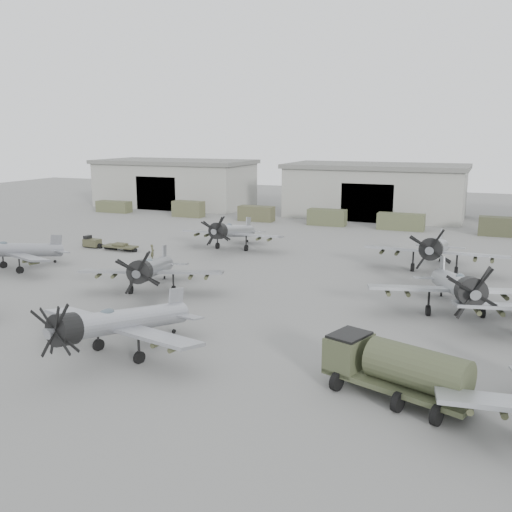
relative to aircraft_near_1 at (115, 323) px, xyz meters
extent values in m
plane|color=slate|center=(3.18, 5.22, -2.23)|extent=(220.00, 220.00, 0.00)
cube|color=gray|center=(-34.82, 67.22, 1.77)|extent=(28.00, 14.00, 8.00)
cube|color=#5D5D59|center=(-34.82, 67.22, 6.12)|extent=(29.00, 14.80, 0.70)
cube|color=black|center=(-34.82, 60.42, 0.77)|extent=(8.12, 0.40, 6.00)
cube|color=gray|center=(3.18, 67.22, 1.77)|extent=(28.00, 14.00, 8.00)
cube|color=#5D5D59|center=(3.18, 67.22, 6.12)|extent=(29.00, 14.80, 0.70)
cube|color=black|center=(3.18, 60.42, 0.77)|extent=(8.12, 0.40, 6.00)
cube|color=#474A30|center=(-40.31, 55.22, -1.25)|extent=(6.26, 2.20, 1.96)
cube|color=#484930|center=(-25.44, 55.22, -0.92)|extent=(5.20, 2.20, 2.62)
cube|color=#43432C|center=(-13.23, 55.22, -1.04)|extent=(5.62, 2.20, 2.36)
cube|color=#464B31|center=(-1.72, 55.22, -1.01)|extent=(5.73, 2.20, 2.43)
cube|color=#474C31|center=(9.20, 55.22, -1.04)|extent=(6.61, 2.20, 2.37)
cube|color=#363825|center=(22.56, 55.22, -0.94)|extent=(5.93, 2.20, 2.57)
cylinder|color=#95979D|center=(0.19, 0.89, -0.08)|extent=(3.63, 10.37, 3.03)
cylinder|color=black|center=(-0.78, -3.57, 0.64)|extent=(2.13, 1.90, 2.02)
cube|color=#95979D|center=(0.07, 0.32, -0.33)|extent=(12.32, 4.69, 0.55)
cube|color=#95979D|center=(1.17, 5.35, 0.07)|extent=(0.46, 1.60, 1.94)
ellipsoid|color=#3F4C54|center=(-0.14, -0.63, 0.79)|extent=(0.82, 1.26, 0.54)
cylinder|color=black|center=(-1.77, 0.52, -1.89)|extent=(0.43, 0.82, 0.78)
cylinder|color=black|center=(1.83, -0.26, -1.89)|extent=(0.43, 0.82, 0.78)
cylinder|color=black|center=(1.11, 5.06, -2.08)|extent=(0.18, 0.33, 0.31)
cylinder|color=gray|center=(-23.31, 15.67, -0.20)|extent=(4.47, 9.67, 2.87)
cube|color=gray|center=(-23.48, 15.14, -0.43)|extent=(11.53, 5.65, 0.52)
cube|color=gray|center=(-21.90, 19.75, -0.05)|extent=(0.60, 1.48, 1.84)
ellipsoid|color=#3F4C54|center=(-23.78, 14.27, 0.63)|extent=(0.88, 1.22, 0.51)
cylinder|color=black|center=(-25.20, 15.54, -1.90)|extent=(0.48, 0.78, 0.74)
cylinder|color=black|center=(-21.89, 14.40, -1.90)|extent=(0.48, 0.78, 0.74)
cylinder|color=black|center=(-21.99, 19.49, -2.09)|extent=(0.20, 0.31, 0.29)
cylinder|color=gray|center=(-5.98, 13.80, -0.05)|extent=(4.87, 10.34, 3.08)
cylinder|color=black|center=(-4.44, 9.43, 0.68)|extent=(2.28, 2.09, 2.05)
cube|color=gray|center=(-5.78, 13.24, -0.30)|extent=(12.34, 6.15, 0.55)
cube|color=gray|center=(-7.52, 18.16, 0.10)|extent=(0.66, 1.59, 1.97)
ellipsoid|color=#3F4C54|center=(-5.45, 12.31, 0.84)|extent=(0.95, 1.31, 0.55)
cylinder|color=black|center=(-7.48, 12.43, -1.88)|extent=(0.52, 0.83, 0.79)
cylinder|color=black|center=(-3.95, 13.68, -1.88)|extent=(0.52, 0.83, 0.79)
cylinder|color=black|center=(-7.42, 17.88, -2.08)|extent=(0.22, 0.34, 0.32)
cylinder|color=#9EA2A6|center=(18.73, 17.29, 0.09)|extent=(4.43, 11.16, 3.28)
cylinder|color=black|center=(20.02, 12.53, 0.87)|extent=(2.36, 2.12, 2.18)
cube|color=#9EA2A6|center=(18.90, 16.68, -0.18)|extent=(13.28, 5.67, 0.59)
cube|color=#9EA2A6|center=(17.44, 22.05, 0.25)|extent=(0.58, 1.72, 2.10)
ellipsoid|color=#3F4C54|center=(19.17, 15.67, 1.04)|extent=(0.94, 1.38, 0.59)
cylinder|color=black|center=(17.03, 15.96, -1.86)|extent=(0.50, 0.89, 0.84)
cylinder|color=black|center=(20.88, 17.00, -1.86)|extent=(0.50, 0.89, 0.84)
cylinder|color=black|center=(17.52, 21.75, -2.07)|extent=(0.21, 0.36, 0.34)
cylinder|color=#92949A|center=(-7.33, 33.79, -0.06)|extent=(1.73, 10.43, 3.06)
cylinder|color=black|center=(-7.21, 29.18, 0.67)|extent=(1.90, 1.60, 2.04)
cube|color=#92949A|center=(-7.31, 33.20, -0.31)|extent=(12.31, 2.47, 0.55)
cube|color=#92949A|center=(-7.44, 38.40, 0.09)|extent=(0.16, 1.63, 1.96)
ellipsoid|color=#3F4C54|center=(-7.29, 32.22, 0.82)|extent=(0.62, 1.19, 0.55)
cylinder|color=black|center=(-9.17, 32.96, -1.88)|extent=(0.29, 0.79, 0.78)
cylinder|color=black|center=(-5.44, 33.05, -1.88)|extent=(0.29, 0.79, 0.78)
cylinder|color=black|center=(-7.44, 38.10, -2.08)|extent=(0.13, 0.32, 0.31)
cylinder|color=#95999E|center=(16.16, 30.98, 0.19)|extent=(1.79, 11.63, 3.42)
cylinder|color=black|center=(16.10, 25.83, 1.00)|extent=(2.10, 1.76, 2.28)
cube|color=#95999E|center=(16.15, 30.32, -0.09)|extent=(13.71, 2.59, 0.61)
cube|color=#95999E|center=(16.23, 36.12, 0.36)|extent=(0.15, 1.82, 2.19)
ellipsoid|color=#3F4C54|center=(16.14, 29.23, 1.18)|extent=(0.67, 1.32, 0.61)
cylinder|color=black|center=(14.07, 30.13, -1.84)|extent=(0.32, 0.88, 0.88)
cylinder|color=black|center=(18.23, 30.08, -1.84)|extent=(0.32, 0.88, 0.88)
cylinder|color=black|center=(16.22, 35.79, -2.06)|extent=(0.14, 0.35, 0.35)
cube|color=#3A4029|center=(17.04, 0.84, -1.38)|extent=(8.35, 5.09, 0.28)
cube|color=#3A4029|center=(14.15, 1.86, -0.47)|extent=(2.57, 3.06, 1.93)
cylinder|color=#3A4029|center=(18.00, 0.50, -0.24)|extent=(5.63, 3.76, 2.15)
cube|color=black|center=(14.15, 1.86, 0.55)|extent=(2.35, 2.70, 0.17)
cylinder|color=black|center=(13.83, 0.59, -1.72)|extent=(0.66, 1.07, 1.02)
cylinder|color=black|center=(20.03, 1.17, -1.72)|extent=(0.66, 1.07, 1.02)
cube|color=#393825|center=(-23.55, 27.77, -1.62)|extent=(2.05, 1.31, 0.89)
cube|color=black|center=(-24.21, 27.81, -1.06)|extent=(0.60, 1.02, 0.56)
cylinder|color=black|center=(-23.55, 27.77, -1.95)|extent=(1.36, 0.68, 0.62)
cylinder|color=black|center=(-22.11, 27.71, -1.73)|extent=(1.33, 0.15, 0.09)
cube|color=#393825|center=(-19.33, 27.58, -1.73)|extent=(4.29, 1.75, 0.20)
cylinder|color=black|center=(-19.33, 27.58, -2.00)|extent=(1.69, 0.57, 0.49)
cylinder|color=#393825|center=(-19.33, 27.58, -1.50)|extent=(1.57, 0.43, 0.36)
imported|color=#3D3E28|center=(-13.17, 24.89, -1.39)|extent=(0.59, 0.71, 1.67)
camera|label=1|loc=(20.65, -27.53, 11.40)|focal=40.00mm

